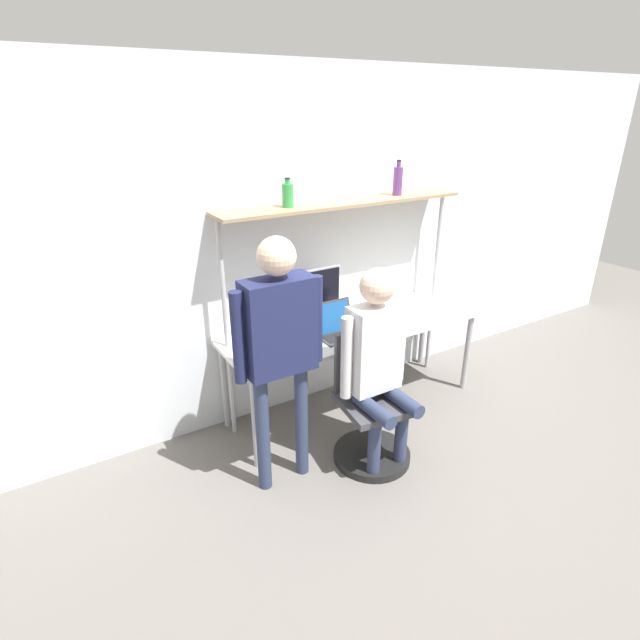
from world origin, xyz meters
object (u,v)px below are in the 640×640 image
object	(u,v)px
person_standing	(279,334)
person_seated	(377,354)
laptop	(336,326)
bottle_green	(288,195)
cell_phone	(365,327)
office_chair	(370,421)
bottle_purple	(398,180)
monitor	(306,298)

from	to	relation	value
person_standing	person_seated	bearing A→B (deg)	-13.36
laptop	person_standing	xyz separation A→B (m)	(-0.71, -0.44, 0.28)
bottle_green	person_seated	bearing A→B (deg)	-76.38
cell_phone	bottle_green	world-z (taller)	bottle_green
office_chair	person_seated	distance (m)	0.57
office_chair	bottle_purple	size ratio (longest dim) A/B	3.46
bottle_green	laptop	bearing A→B (deg)	-43.84
laptop	person_seated	distance (m)	0.59
laptop	cell_phone	distance (m)	0.28
person_standing	bottle_green	world-z (taller)	bottle_green
cell_phone	bottle_green	xyz separation A→B (m)	(-0.53, 0.26, 1.05)
office_chair	bottle_green	size ratio (longest dim) A/B	4.60
person_standing	bottle_green	size ratio (longest dim) A/B	8.33
office_chair	bottle_green	world-z (taller)	bottle_green
monitor	bottle_purple	xyz separation A→B (m)	(0.87, 0.02, 0.83)
bottle_purple	bottle_green	size ratio (longest dim) A/B	1.33
monitor	person_standing	world-z (taller)	person_standing
cell_phone	laptop	bearing A→B (deg)	178.31
person_seated	bottle_green	size ratio (longest dim) A/B	7.04
person_seated	bottle_purple	xyz separation A→B (m)	(0.79, 0.84, 0.98)
laptop	person_seated	bearing A→B (deg)	-95.57
person_seated	person_standing	xyz separation A→B (m)	(-0.65, 0.15, 0.24)
monitor	person_standing	bearing A→B (deg)	-130.49
office_chair	person_seated	bearing A→B (deg)	-96.74
person_standing	office_chair	bearing A→B (deg)	-9.30
laptop	bottle_green	world-z (taller)	bottle_green
monitor	laptop	bearing A→B (deg)	-59.31
office_chair	person_standing	xyz separation A→B (m)	(-0.65, 0.11, 0.81)
laptop	bottle_purple	distance (m)	1.27
monitor	bottle_purple	size ratio (longest dim) A/B	2.27
monitor	person_seated	distance (m)	0.84
person_seated	person_standing	size ratio (longest dim) A/B	0.85
person_standing	bottle_green	distance (m)	1.08
monitor	cell_phone	size ratio (longest dim) A/B	4.16
cell_phone	bottle_purple	world-z (taller)	bottle_purple
office_chair	bottle_purple	world-z (taller)	bottle_purple
laptop	bottle_green	xyz separation A→B (m)	(-0.26, 0.25, 0.98)
bottle_purple	bottle_green	xyz separation A→B (m)	(-1.00, 0.00, -0.03)
office_chair	person_standing	distance (m)	1.05
monitor	cell_phone	xyz separation A→B (m)	(0.41, -0.24, -0.25)
person_standing	bottle_purple	world-z (taller)	bottle_purple
cell_phone	bottle_purple	bearing A→B (deg)	29.12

